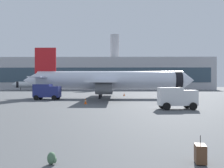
% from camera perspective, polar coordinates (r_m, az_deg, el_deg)
% --- Properties ---
extents(airplane_at_gate, '(35.61, 32.01, 10.50)m').
position_cam_1_polar(airplane_at_gate, '(53.98, -0.69, 0.78)').
color(airplane_at_gate, silver).
rests_on(airplane_at_gate, ground).
extents(airplane_taxiing, '(22.66, 20.82, 7.02)m').
position_cam_1_polar(airplane_taxiing, '(118.11, -15.48, -0.12)').
color(airplane_taxiing, silver).
rests_on(airplane_taxiing, ground).
extents(service_truck, '(4.95, 2.82, 2.90)m').
position_cam_1_polar(service_truck, '(49.72, -14.12, -1.54)').
color(service_truck, navy).
rests_on(service_truck, ground).
extents(cargo_van, '(4.51, 2.56, 2.60)m').
position_cam_1_polar(cargo_van, '(31.75, 14.01, -2.82)').
color(cargo_van, white).
rests_on(cargo_van, ground).
extents(safety_cone_near, '(0.44, 0.44, 0.83)m').
position_cam_1_polar(safety_cone_near, '(62.57, 2.68, -2.27)').
color(safety_cone_near, '#F2590C').
rests_on(safety_cone_near, ground).
extents(safety_cone_mid, '(0.44, 0.44, 0.84)m').
position_cam_1_polar(safety_cone_mid, '(38.89, -5.83, -3.79)').
color(safety_cone_mid, '#F2590C').
rests_on(safety_cone_mid, ground).
extents(rolling_suitcase, '(0.49, 0.69, 1.10)m').
position_cam_1_polar(rolling_suitcase, '(10.97, 18.82, -14.26)').
color(rolling_suitcase, brown).
rests_on(rolling_suitcase, ground).
extents(traveller_backpack, '(0.36, 0.40, 0.48)m').
position_cam_1_polar(traveller_backpack, '(10.63, -13.06, -15.61)').
color(traveller_backpack, '#476B4C').
rests_on(traveller_backpack, ground).
extents(terminal_building, '(105.91, 19.77, 27.19)m').
position_cam_1_polar(terminal_building, '(129.51, -2.11, 2.24)').
color(terminal_building, '#B2B2B7').
rests_on(terminal_building, ground).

